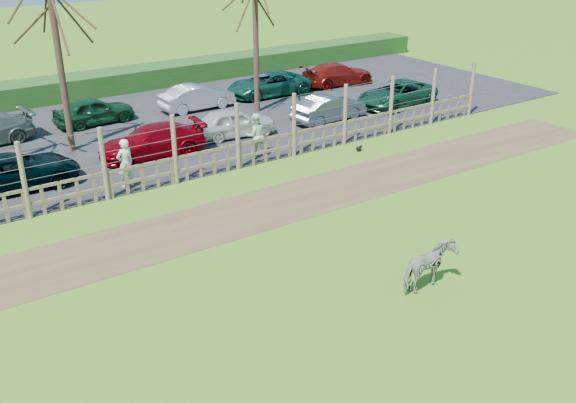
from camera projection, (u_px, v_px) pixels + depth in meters
ground at (310, 282)px, 16.53m from camera, size 120.00×120.00×0.00m
dirt_strip at (225, 219)px, 19.93m from camera, size 34.00×2.80×0.01m
asphalt at (112, 135)px, 27.48m from camera, size 44.00×13.00×0.04m
hedge at (62, 89)px, 32.55m from camera, size 46.00×2.00×1.10m
fence at (176, 162)px, 22.24m from camera, size 30.16×0.16×2.50m
tree_mid at (55, 26)px, 23.71m from camera, size 4.80×4.80×6.83m
zebra at (429, 267)px, 15.97m from camera, size 1.57×0.85×1.27m
visitor_a at (125, 163)px, 21.86m from camera, size 0.71×0.54×1.72m
visitor_b at (256, 135)px, 24.63m from camera, size 0.96×0.82×1.72m
crow at (359, 148)px, 25.58m from camera, size 0.29×0.21×0.23m
car_2 at (14, 172)px, 21.86m from camera, size 4.40×2.17×1.20m
car_3 at (152, 141)px, 24.80m from camera, size 4.25×2.00×1.20m
car_4 at (234, 122)px, 27.01m from camera, size 3.68×1.88×1.20m
car_5 at (329, 108)px, 28.96m from camera, size 3.75×1.61×1.20m
car_6 at (397, 94)px, 31.29m from camera, size 4.50×2.43×1.20m
car_10 at (94, 111)px, 28.60m from camera, size 3.63×1.70×1.20m
car_11 at (197, 97)px, 30.71m from camera, size 3.69×1.41×1.20m
car_12 at (268, 84)px, 33.04m from camera, size 4.43×2.25×1.20m
car_13 at (338, 74)px, 35.10m from camera, size 4.24×1.95×1.20m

